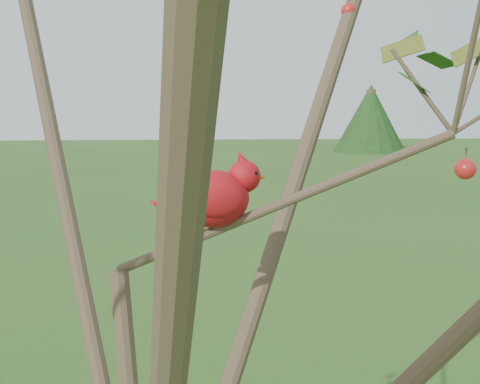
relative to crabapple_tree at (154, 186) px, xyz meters
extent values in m
sphere|color=#B11B18|center=(0.57, 0.12, 0.01)|extent=(0.04, 0.04, 0.04)
sphere|color=#B11B18|center=(0.47, 0.62, 0.37)|extent=(0.04, 0.04, 0.04)
ellipsoid|color=#AE100E|center=(0.10, 0.11, -0.04)|extent=(0.15, 0.13, 0.10)
sphere|color=#AE100E|center=(0.16, 0.13, 0.00)|extent=(0.08, 0.08, 0.06)
cone|color=#AE100E|center=(0.15, 0.13, 0.03)|extent=(0.05, 0.04, 0.05)
cone|color=#D85914|center=(0.19, 0.14, 0.00)|extent=(0.03, 0.03, 0.02)
ellipsoid|color=black|center=(0.18, 0.13, 0.00)|extent=(0.03, 0.04, 0.03)
cube|color=#AE100E|center=(0.03, 0.09, -0.06)|extent=(0.08, 0.05, 0.05)
ellipsoid|color=#AE100E|center=(0.08, 0.15, -0.04)|extent=(0.10, 0.05, 0.06)
ellipsoid|color=#AE100E|center=(0.11, 0.07, -0.04)|extent=(0.10, 0.05, 0.06)
cylinder|color=#403022|center=(9.02, 28.42, -0.59)|extent=(0.46, 0.46, 3.06)
cone|color=#183311|center=(9.02, 28.42, -0.46)|extent=(3.58, 3.58, 3.32)
camera|label=1|loc=(0.06, -0.96, 0.13)|focal=45.00mm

